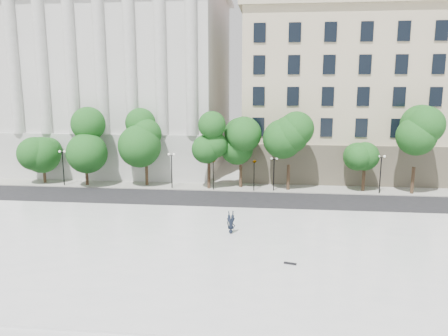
{
  "coord_description": "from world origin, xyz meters",
  "views": [
    {
      "loc": [
        5.58,
        -26.32,
        12.08
      ],
      "look_at": [
        1.62,
        10.0,
        5.06
      ],
      "focal_mm": 35.0,
      "sensor_mm": 36.0,
      "label": 1
    }
  ],
  "objects_px": {
    "traffic_light_west": "(213,158)",
    "person_lying": "(231,230)",
    "traffic_light_east": "(254,159)",
    "skateboard": "(290,263)"
  },
  "relations": [
    {
      "from": "traffic_light_west",
      "to": "person_lying",
      "type": "distance_m",
      "value": 16.42
    },
    {
      "from": "traffic_light_east",
      "to": "skateboard",
      "type": "bearing_deg",
      "value": -81.28
    },
    {
      "from": "traffic_light_east",
      "to": "skateboard",
      "type": "height_order",
      "value": "traffic_light_east"
    },
    {
      "from": "traffic_light_east",
      "to": "person_lying",
      "type": "height_order",
      "value": "traffic_light_east"
    },
    {
      "from": "person_lying",
      "to": "skateboard",
      "type": "xyz_separation_m",
      "value": [
        4.43,
        -5.58,
        -0.21
      ]
    },
    {
      "from": "traffic_light_west",
      "to": "skateboard",
      "type": "distance_m",
      "value": 22.98
    },
    {
      "from": "traffic_light_east",
      "to": "skateboard",
      "type": "distance_m",
      "value": 21.81
    },
    {
      "from": "traffic_light_west",
      "to": "person_lying",
      "type": "relative_size",
      "value": 2.35
    },
    {
      "from": "traffic_light_west",
      "to": "person_lying",
      "type": "height_order",
      "value": "traffic_light_west"
    },
    {
      "from": "traffic_light_east",
      "to": "skateboard",
      "type": "xyz_separation_m",
      "value": [
        3.27,
        -21.31,
        -3.24
      ]
    }
  ]
}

